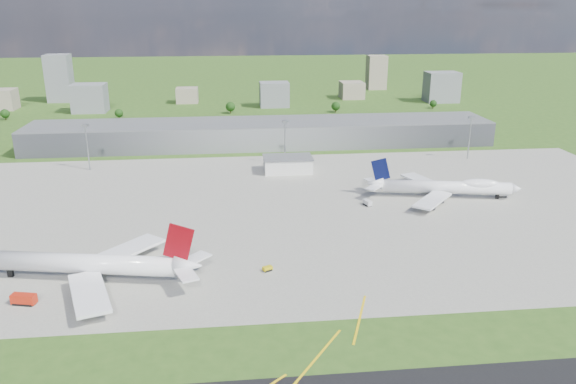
{
  "coord_description": "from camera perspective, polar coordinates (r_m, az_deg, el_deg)",
  "views": [
    {
      "loc": [
        -21.38,
        -197.06,
        88.01
      ],
      "look_at": [
        3.55,
        37.88,
        9.0
      ],
      "focal_mm": 35.0,
      "sensor_mm": 36.0,
      "label": 1
    }
  ],
  "objects": [
    {
      "name": "mast_west",
      "position": [
        329.4,
        -19.8,
        5.07
      ],
      "size": [
        3.5,
        2.0,
        25.9
      ],
      "color": "gray",
      "rests_on": "ground"
    },
    {
      "name": "ground",
      "position": [
        358.68,
        -2.46,
        4.27
      ],
      "size": [
        1400.0,
        1400.0,
        0.0
      ],
      "primitive_type": "plane",
      "color": "#2E531A",
      "rests_on": "ground"
    },
    {
      "name": "tree_c",
      "position": [
        484.08,
        -5.87,
        8.62
      ],
      "size": [
        8.1,
        8.1,
        9.9
      ],
      "color": "#382314",
      "rests_on": "ground"
    },
    {
      "name": "bldg_tall_w",
      "position": [
        582.95,
        -22.21,
        10.65
      ],
      "size": [
        22.0,
        20.0,
        44.0
      ],
      "primitive_type": "cube",
      "color": "slate",
      "rests_on": "ground"
    },
    {
      "name": "bldg_cw",
      "position": [
        544.5,
        -10.2,
        9.65
      ],
      "size": [
        20.0,
        18.0,
        14.0
      ],
      "primitive_type": "cube",
      "color": "gray",
      "rests_on": "ground"
    },
    {
      "name": "bldg_far_w",
      "position": [
        559.5,
        -27.09,
        8.38
      ],
      "size": [
        24.0,
        20.0,
        18.0
      ],
      "primitive_type": "cube",
      "color": "gray",
      "rests_on": "ground"
    },
    {
      "name": "tree_w",
      "position": [
        477.77,
        -16.81,
        7.69
      ],
      "size": [
        6.75,
        6.75,
        8.25
      ],
      "color": "#382314",
      "rests_on": "ground"
    },
    {
      "name": "tug_yellow",
      "position": [
        196.81,
        -2.1,
        -7.8
      ],
      "size": [
        3.77,
        3.15,
        1.66
      ],
      "rotation": [
        0.0,
        0.0,
        0.46
      ],
      "color": "gold",
      "rests_on": "ground"
    },
    {
      "name": "fire_truck",
      "position": [
        194.05,
        -25.25,
        -9.85
      ],
      "size": [
        7.99,
        4.47,
        3.37
      ],
      "rotation": [
        0.0,
        0.0,
        -0.23
      ],
      "color": "red",
      "rests_on": "ground"
    },
    {
      "name": "bldg_w",
      "position": [
        516.64,
        -19.51,
        8.99
      ],
      "size": [
        28.0,
        22.0,
        24.0
      ],
      "primitive_type": "cube",
      "color": "slate",
      "rests_on": "ground"
    },
    {
      "name": "tree_far_e",
      "position": [
        521.77,
        14.54,
        8.7
      ],
      "size": [
        6.3,
        6.3,
        7.7
      ],
      "color": "#382314",
      "rests_on": "ground"
    },
    {
      "name": "tree_e",
      "position": [
        487.85,
        4.88,
        8.69
      ],
      "size": [
        7.65,
        7.65,
        9.35
      ],
      "color": "#382314",
      "rests_on": "ground"
    },
    {
      "name": "mast_center",
      "position": [
        321.41,
        -0.31,
        5.86
      ],
      "size": [
        3.5,
        2.0,
        25.9
      ],
      "color": "gray",
      "rests_on": "ground"
    },
    {
      "name": "airliner_red_twin",
      "position": [
        199.68,
        -19.48,
        -6.97
      ],
      "size": [
        78.43,
        60.34,
        21.64
      ],
      "rotation": [
        0.0,
        0.0,
        2.95
      ],
      "color": "white",
      "rests_on": "ground"
    },
    {
      "name": "van_white_near",
      "position": [
        260.96,
        8.06,
        -1.11
      ],
      "size": [
        3.78,
        5.49,
        2.57
      ],
      "rotation": [
        0.0,
        0.0,
        1.91
      ],
      "color": "silver",
      "rests_on": "ground"
    },
    {
      "name": "ops_building",
      "position": [
        310.3,
        -0.03,
        2.78
      ],
      "size": [
        26.0,
        16.0,
        8.0
      ],
      "primitive_type": "cube",
      "color": "silver",
      "rests_on": "ground"
    },
    {
      "name": "bldg_tall_e",
      "position": [
        632.03,
        8.97,
        11.91
      ],
      "size": [
        20.0,
        18.0,
        36.0
      ],
      "primitive_type": "cube",
      "color": "gray",
      "rests_on": "ground"
    },
    {
      "name": "airliner_blue_quad",
      "position": [
        278.37,
        15.78,
        0.49
      ],
      "size": [
        72.46,
        56.13,
        19.02
      ],
      "rotation": [
        0.0,
        0.0,
        -0.19
      ],
      "color": "white",
      "rests_on": "ground"
    },
    {
      "name": "apron",
      "position": [
        254.79,
        1.39,
        -1.71
      ],
      "size": [
        360.0,
        190.0,
        0.08
      ],
      "primitive_type": "cube",
      "color": "gray",
      "rests_on": "ground"
    },
    {
      "name": "mast_east",
      "position": [
        349.73,
        18.03,
        5.99
      ],
      "size": [
        3.5,
        2.0,
        25.9
      ],
      "color": "gray",
      "rests_on": "ground"
    },
    {
      "name": "van_white_far",
      "position": [
        288.89,
        20.87,
        -0.22
      ],
      "size": [
        5.3,
        2.82,
        2.64
      ],
      "rotation": [
        0.0,
        0.0,
        -0.07
      ],
      "color": "silver",
      "rests_on": "ground"
    },
    {
      "name": "tree_far_w",
      "position": [
        506.86,
        -26.82,
        7.11
      ],
      "size": [
        7.2,
        7.2,
        8.8
      ],
      "color": "#382314",
      "rests_on": "ground"
    },
    {
      "name": "terminal",
      "position": [
        371.52,
        -2.63,
        5.96
      ],
      "size": [
        300.0,
        42.0,
        15.0
      ],
      "primitive_type": "cube",
      "color": "slate",
      "rests_on": "ground"
    },
    {
      "name": "bldg_c",
      "position": [
        514.54,
        -1.4,
        9.88
      ],
      "size": [
        26.0,
        20.0,
        22.0
      ],
      "primitive_type": "cube",
      "color": "slate",
      "rests_on": "ground"
    },
    {
      "name": "bldg_e",
      "position": [
        559.8,
        15.33,
        10.25
      ],
      "size": [
        30.0,
        22.0,
        28.0
      ],
      "primitive_type": "cube",
      "color": "slate",
      "rests_on": "ground"
    },
    {
      "name": "bldg_ce",
      "position": [
        566.05,
        6.49,
        10.25
      ],
      "size": [
        22.0,
        24.0,
        16.0
      ],
      "primitive_type": "cube",
      "color": "gray",
      "rests_on": "ground"
    }
  ]
}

